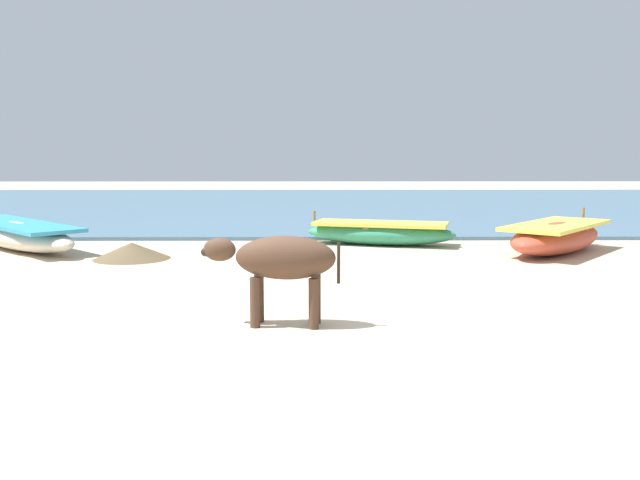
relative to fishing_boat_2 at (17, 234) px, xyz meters
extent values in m
plane|color=beige|center=(5.29, -5.96, -0.28)|extent=(80.00, 80.00, 0.00)
cube|color=slate|center=(5.29, 11.06, -0.24)|extent=(60.00, 20.00, 0.08)
ellipsoid|color=beige|center=(0.00, 0.00, -0.02)|extent=(3.99, 4.04, 0.51)
cube|color=#3399BF|center=(0.00, 0.00, 0.19)|extent=(3.58, 3.63, 0.07)
cube|color=olive|center=(-0.24, 0.25, 0.12)|extent=(0.72, 0.71, 0.04)
ellipsoid|color=#B74733|center=(10.38, -0.75, 0.00)|extent=(2.95, 3.20, 0.56)
cube|color=#EAD84C|center=(10.38, -0.75, 0.24)|extent=(2.68, 2.89, 0.07)
cube|color=olive|center=(10.53, -0.57, 0.16)|extent=(0.83, 0.72, 0.04)
cylinder|color=olive|center=(11.33, 0.38, 0.39)|extent=(0.06, 0.06, 0.20)
ellipsoid|color=#338C66|center=(7.21, 0.41, -0.04)|extent=(3.19, 1.74, 0.47)
cube|color=#EAD84C|center=(7.21, 0.41, 0.15)|extent=(2.83, 1.63, 0.07)
cube|color=olive|center=(6.99, 0.47, 0.08)|extent=(0.33, 0.81, 0.04)
cylinder|color=olive|center=(5.86, 0.79, 0.29)|extent=(0.06, 0.06, 0.20)
ellipsoid|color=#4C3323|center=(5.55, -5.99, 0.45)|extent=(1.11, 0.53, 0.47)
ellipsoid|color=#4C3323|center=(4.85, -5.92, 0.53)|extent=(0.37, 0.25, 0.25)
sphere|color=#2D2119|center=(4.69, -5.90, 0.50)|extent=(0.11, 0.11, 0.10)
cylinder|color=#4C3323|center=(5.23, -6.08, -0.01)|extent=(0.11, 0.11, 0.53)
cylinder|color=#4C3323|center=(5.25, -5.85, -0.01)|extent=(0.11, 0.11, 0.53)
cylinder|color=#4C3323|center=(5.85, -6.14, -0.01)|extent=(0.11, 0.11, 0.53)
cylinder|color=#4C3323|center=(5.87, -5.91, -0.01)|extent=(0.11, 0.11, 0.53)
cylinder|color=#2D2119|center=(6.11, -6.05, 0.41)|extent=(0.03, 0.03, 0.44)
cone|color=brown|center=(2.65, -1.42, -0.13)|extent=(1.50, 1.50, 0.29)
camera|label=1|loc=(5.85, -12.82, 1.52)|focal=36.72mm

